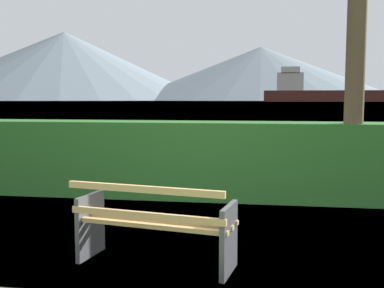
% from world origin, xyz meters
% --- Properties ---
extents(ground_plane, '(1400.00, 1400.00, 0.00)m').
position_xyz_m(ground_plane, '(0.00, 0.00, 0.00)').
color(ground_plane, '#567A38').
extents(water_surface, '(620.00, 620.00, 0.00)m').
position_xyz_m(water_surface, '(0.00, 309.22, 0.00)').
color(water_surface, slate).
rests_on(water_surface, ground_plane).
extents(park_bench, '(1.68, 0.84, 0.87)m').
position_xyz_m(park_bench, '(-0.01, -0.06, 0.42)').
color(park_bench, tan).
rests_on(park_bench, ground_plane).
extents(hedge_row, '(8.85, 0.88, 1.30)m').
position_xyz_m(hedge_row, '(0.00, 3.22, 0.65)').
color(hedge_row, '#2D6B28').
rests_on(hedge_row, ground_plane).
extents(cargo_ship_large, '(89.28, 13.32, 21.51)m').
position_xyz_m(cargo_ship_large, '(40.35, 287.16, 6.02)').
color(cargo_ship_large, '#471E19').
rests_on(cargo_ship_large, water_surface).
extents(distant_hills, '(922.19, 383.80, 88.74)m').
position_xyz_m(distant_hills, '(-66.01, 570.58, 36.66)').
color(distant_hills, gray).
rests_on(distant_hills, ground_plane).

